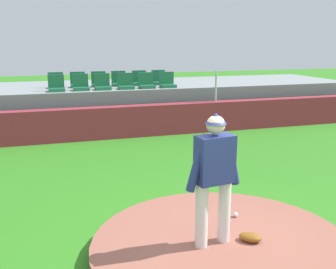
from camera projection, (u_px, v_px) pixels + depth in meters
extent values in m
plane|color=#307D1E|center=(222.00, 256.00, 5.25)|extent=(60.00, 60.00, 0.00)
cylinder|color=#945646|center=(223.00, 249.00, 5.23)|extent=(3.49, 3.49, 0.21)
cylinder|color=silver|center=(202.00, 216.00, 4.99)|extent=(0.16, 0.16, 0.84)
cylinder|color=silver|center=(224.00, 211.00, 5.14)|extent=(0.16, 0.16, 0.84)
cube|color=navy|center=(215.00, 159.00, 4.90)|extent=(0.51, 0.32, 0.61)
cylinder|color=navy|center=(197.00, 165.00, 4.80)|extent=(0.31, 0.15, 0.68)
cylinder|color=navy|center=(231.00, 160.00, 5.01)|extent=(0.28, 0.14, 0.69)
sphere|color=beige|center=(216.00, 125.00, 4.79)|extent=(0.23, 0.23, 0.23)
cone|color=navy|center=(216.00, 118.00, 4.78)|extent=(0.30, 0.30, 0.13)
sphere|color=white|center=(236.00, 215.00, 5.92)|extent=(0.07, 0.07, 0.07)
ellipsoid|color=brown|center=(250.00, 237.00, 5.20)|extent=(0.36, 0.34, 0.11)
cube|color=maroon|center=(122.00, 122.00, 11.61)|extent=(17.94, 0.40, 0.93)
cylinder|color=silver|center=(216.00, 86.00, 12.25)|extent=(0.06, 0.06, 0.97)
cube|color=gray|center=(108.00, 103.00, 14.02)|extent=(17.67, 3.85, 1.29)
cube|color=#1E6641|center=(57.00, 90.00, 11.96)|extent=(0.48, 0.44, 0.10)
cube|color=#1E6641|center=(56.00, 81.00, 12.07)|extent=(0.48, 0.08, 0.40)
cube|color=#1E6641|center=(81.00, 89.00, 12.21)|extent=(0.48, 0.44, 0.10)
cube|color=#1E6641|center=(80.00, 80.00, 12.32)|extent=(0.48, 0.08, 0.40)
cube|color=#1E6641|center=(103.00, 88.00, 12.38)|extent=(0.48, 0.44, 0.10)
cube|color=#1E6641|center=(102.00, 80.00, 12.49)|extent=(0.48, 0.08, 0.40)
cube|color=#1E6641|center=(126.00, 87.00, 12.57)|extent=(0.48, 0.44, 0.10)
cube|color=#1E6641|center=(125.00, 79.00, 12.68)|extent=(0.48, 0.08, 0.40)
cube|color=#1E6641|center=(147.00, 87.00, 12.78)|extent=(0.48, 0.44, 0.10)
cube|color=#1E6641|center=(146.00, 78.00, 12.89)|extent=(0.48, 0.08, 0.40)
cube|color=#1E6641|center=(168.00, 86.00, 12.99)|extent=(0.48, 0.44, 0.10)
cube|color=#1E6641|center=(166.00, 78.00, 13.10)|extent=(0.48, 0.08, 0.40)
cube|color=#1E6641|center=(56.00, 86.00, 12.83)|extent=(0.48, 0.44, 0.10)
cube|color=#1E6641|center=(56.00, 78.00, 12.94)|extent=(0.48, 0.08, 0.40)
cube|color=#1E6641|center=(78.00, 86.00, 13.02)|extent=(0.48, 0.44, 0.10)
cube|color=#1E6641|center=(78.00, 78.00, 13.13)|extent=(0.48, 0.08, 0.40)
cube|color=#1E6641|center=(99.00, 85.00, 13.21)|extent=(0.48, 0.44, 0.10)
cube|color=#1E6641|center=(98.00, 77.00, 13.32)|extent=(0.48, 0.08, 0.40)
cube|color=#1E6641|center=(120.00, 84.00, 13.43)|extent=(0.48, 0.44, 0.10)
cube|color=#1E6641|center=(118.00, 77.00, 13.54)|extent=(0.48, 0.08, 0.40)
cube|color=#1E6641|center=(140.00, 84.00, 13.61)|extent=(0.48, 0.44, 0.10)
cube|color=#1E6641|center=(139.00, 76.00, 13.72)|extent=(0.48, 0.08, 0.40)
cube|color=#1E6641|center=(160.00, 83.00, 13.84)|extent=(0.48, 0.44, 0.10)
cube|color=#1E6641|center=(158.00, 76.00, 13.95)|extent=(0.48, 0.08, 0.40)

